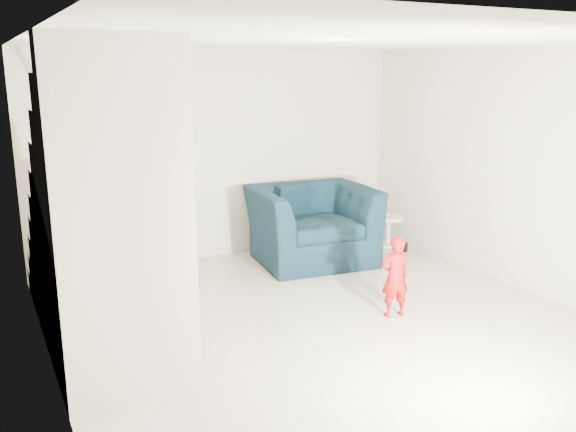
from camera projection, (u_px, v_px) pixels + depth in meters
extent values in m
plane|color=gray|center=(331.00, 328.00, 5.91)|extent=(5.50, 5.50, 0.00)
plane|color=silver|center=(337.00, 40.00, 5.28)|extent=(5.50, 5.50, 0.00)
plane|color=#BFB89C|center=(223.00, 155.00, 7.96)|extent=(5.00, 0.00, 5.00)
plane|color=#BFB89C|center=(44.00, 223.00, 4.47)|extent=(0.00, 5.50, 5.50)
plane|color=#BFB89C|center=(527.00, 172.00, 6.72)|extent=(0.00, 5.50, 5.50)
imported|color=black|center=(312.00, 225.00, 7.91)|extent=(1.63, 1.47, 0.97)
imported|color=#94040C|center=(395.00, 277.00, 6.12)|extent=(0.33, 0.25, 0.83)
cylinder|color=silver|center=(389.00, 218.00, 8.60)|extent=(0.43, 0.43, 0.04)
cylinder|color=silver|center=(388.00, 232.00, 8.65)|extent=(0.06, 0.06, 0.39)
cylinder|color=silver|center=(388.00, 244.00, 8.69)|extent=(0.30, 0.30, 0.03)
cube|color=#ADA089|center=(76.00, 276.00, 7.01)|extent=(1.00, 0.30, 0.27)
cube|color=#ADA089|center=(80.00, 272.00, 6.72)|extent=(1.00, 0.30, 0.54)
cube|color=#ADA089|center=(84.00, 268.00, 6.43)|extent=(1.00, 0.30, 0.81)
cube|color=#ADA089|center=(88.00, 264.00, 6.13)|extent=(1.00, 0.30, 1.08)
cube|color=#ADA089|center=(92.00, 259.00, 5.84)|extent=(1.00, 0.30, 1.35)
cube|color=#ADA089|center=(97.00, 254.00, 5.55)|extent=(1.00, 0.30, 1.62)
cube|color=#ADA089|center=(103.00, 248.00, 5.26)|extent=(1.00, 0.30, 1.89)
cube|color=#ADA089|center=(109.00, 242.00, 4.97)|extent=(1.00, 0.30, 2.16)
cube|color=#ADA089|center=(116.00, 234.00, 4.68)|extent=(1.00, 0.30, 2.43)
cube|color=#ADA089|center=(123.00, 226.00, 4.39)|extent=(1.00, 0.30, 2.70)
cylinder|color=silver|center=(138.00, 92.00, 5.57)|extent=(0.04, 3.03, 2.73)
cylinder|color=silver|center=(115.00, 237.00, 7.27)|extent=(0.04, 0.04, 1.00)
cube|color=black|center=(293.00, 202.00, 8.11)|extent=(0.47, 0.22, 0.46)
cube|color=black|center=(270.00, 221.00, 7.58)|extent=(0.05, 0.48, 0.54)
cube|color=black|center=(405.00, 247.00, 6.07)|extent=(0.04, 0.05, 0.10)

